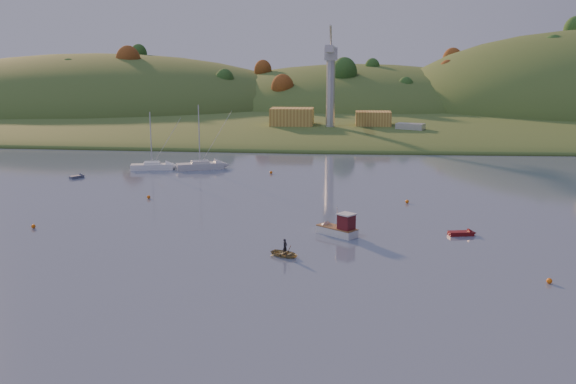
# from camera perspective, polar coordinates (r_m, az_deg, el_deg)

# --- Properties ---
(ground) EXTENTS (500.00, 500.00, 0.00)m
(ground) POSITION_cam_1_polar(r_m,az_deg,el_deg) (47.89, -2.85, -12.21)
(ground) COLOR #3B4762
(ground) RESTS_ON ground
(far_shore) EXTENTS (620.00, 220.00, 1.50)m
(far_shore) POSITION_cam_1_polar(r_m,az_deg,el_deg) (274.10, 3.98, 7.56)
(far_shore) COLOR #375020
(far_shore) RESTS_ON ground
(shore_slope) EXTENTS (640.00, 150.00, 7.00)m
(shore_slope) POSITION_cam_1_polar(r_m,az_deg,el_deg) (209.33, 3.55, 6.31)
(shore_slope) COLOR #375020
(shore_slope) RESTS_ON ground
(hill_left) EXTENTS (170.00, 140.00, 44.00)m
(hill_left) POSITION_cam_1_polar(r_m,az_deg,el_deg) (262.43, -16.39, 6.94)
(hill_left) COLOR #375020
(hill_left) RESTS_ON ground
(hill_center) EXTENTS (140.00, 120.00, 36.00)m
(hill_center) POSITION_cam_1_polar(r_m,az_deg,el_deg) (254.10, 6.14, 7.20)
(hill_center) COLOR #375020
(hill_center) RESTS_ON ground
(hillside_trees) EXTENTS (280.00, 50.00, 32.00)m
(hillside_trees) POSITION_cam_1_polar(r_m,az_deg,el_deg) (229.25, 3.71, 6.77)
(hillside_trees) COLOR #1B4B1A
(hillside_trees) RESTS_ON ground
(wharf) EXTENTS (42.00, 16.00, 2.40)m
(wharf) POSITION_cam_1_polar(r_m,az_deg,el_deg) (166.34, 4.81, 5.33)
(wharf) COLOR slate
(wharf) RESTS_ON ground
(shed_west) EXTENTS (11.00, 8.00, 4.80)m
(shed_west) POSITION_cam_1_polar(r_m,az_deg,el_deg) (167.59, 0.36, 6.66)
(shed_west) COLOR #A27636
(shed_west) RESTS_ON wharf
(shed_east) EXTENTS (9.00, 7.00, 4.00)m
(shed_east) POSITION_cam_1_polar(r_m,az_deg,el_deg) (168.14, 7.58, 6.43)
(shed_east) COLOR #A27636
(shed_east) RESTS_ON wharf
(dock_crane) EXTENTS (3.20, 28.00, 20.30)m
(dock_crane) POSITION_cam_1_polar(r_m,az_deg,el_deg) (161.80, 3.81, 10.84)
(dock_crane) COLOR #B7B7BC
(dock_crane) RESTS_ON wharf
(fishing_boat) EXTENTS (5.50, 4.94, 3.62)m
(fishing_boat) POSITION_cam_1_polar(r_m,az_deg,el_deg) (72.73, 4.15, -3.17)
(fishing_boat) COLOR silver
(fishing_boat) RESTS_ON ground
(sailboat_near) EXTENTS (7.79, 3.85, 10.37)m
(sailboat_near) POSITION_cam_1_polar(r_m,az_deg,el_deg) (118.03, -11.99, 2.28)
(sailboat_near) COLOR white
(sailboat_near) RESTS_ON ground
(sailboat_far) EXTENTS (8.66, 5.59, 11.59)m
(sailboat_far) POSITION_cam_1_polar(r_m,az_deg,el_deg) (116.93, -7.83, 2.37)
(sailboat_far) COLOR silver
(sailboat_far) RESTS_ON ground
(canoe) EXTENTS (3.75, 3.42, 0.63)m
(canoe) POSITION_cam_1_polar(r_m,az_deg,el_deg) (64.63, -0.26, -5.49)
(canoe) COLOR #9A8955
(canoe) RESTS_ON ground
(paddler) EXTENTS (0.61, 0.69, 1.58)m
(paddler) POSITION_cam_1_polar(r_m,az_deg,el_deg) (64.49, -0.26, -5.09)
(paddler) COLOR black
(paddler) RESTS_ON ground
(red_tender) EXTENTS (3.37, 1.71, 1.10)m
(red_tender) POSITION_cam_1_polar(r_m,az_deg,el_deg) (75.12, 15.55, -3.55)
(red_tender) COLOR #630E11
(red_tender) RESTS_ON ground
(grey_dinghy) EXTENTS (2.38, 2.80, 1.01)m
(grey_dinghy) POSITION_cam_1_polar(r_m,az_deg,el_deg) (113.32, -18.06, 1.33)
(grey_dinghy) COLOR #51586B
(grey_dinghy) RESTS_ON ground
(work_vessel) EXTENTS (16.71, 11.24, 4.05)m
(work_vessel) POSITION_cam_1_polar(r_m,az_deg,el_deg) (162.32, 10.80, 5.10)
(work_vessel) COLOR slate
(work_vessel) RESTS_ON ground
(buoy_0) EXTENTS (0.50, 0.50, 0.50)m
(buoy_0) POSITION_cam_1_polar(r_m,az_deg,el_deg) (61.59, 22.21, -7.33)
(buoy_0) COLOR orange
(buoy_0) RESTS_ON ground
(buoy_1) EXTENTS (0.50, 0.50, 0.50)m
(buoy_1) POSITION_cam_1_polar(r_m,az_deg,el_deg) (89.86, 10.54, -0.84)
(buoy_1) COLOR orange
(buoy_1) RESTS_ON ground
(buoy_2) EXTENTS (0.50, 0.50, 0.50)m
(buoy_2) POSITION_cam_1_polar(r_m,az_deg,el_deg) (93.39, -12.29, -0.44)
(buoy_2) COLOR orange
(buoy_2) RESTS_ON ground
(buoy_3) EXTENTS (0.50, 0.50, 0.50)m
(buoy_3) POSITION_cam_1_polar(r_m,az_deg,el_deg) (111.33, -1.52, 1.75)
(buoy_3) COLOR orange
(buoy_3) RESTS_ON ground
(buoy_4) EXTENTS (0.50, 0.50, 0.50)m
(buoy_4) POSITION_cam_1_polar(r_m,az_deg,el_deg) (80.99, -21.70, -2.85)
(buoy_4) COLOR orange
(buoy_4) RESTS_ON ground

